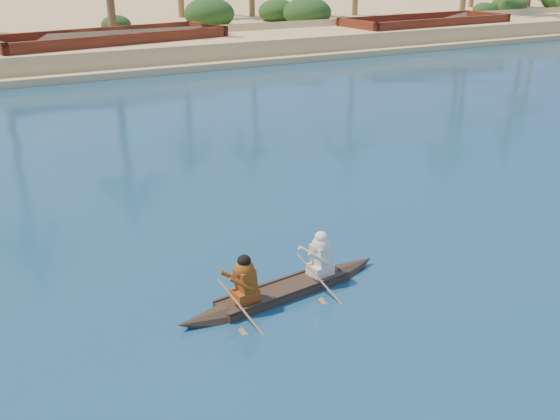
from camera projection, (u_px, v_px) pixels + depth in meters
ground at (382, 232)px, 14.24m from camera, size 160.00×160.00×0.00m
sandy_embankment at (38, 26)px, 52.10m from camera, size 150.00×51.00×1.50m
shrub_cluster at (77, 36)px, 39.36m from camera, size 100.00×6.00×2.40m
canoe at (284, 283)px, 11.50m from camera, size 4.44×1.08×1.21m
barge_mid at (112, 50)px, 36.31m from camera, size 13.97×6.75×2.23m
barge_right at (425, 31)px, 45.92m from camera, size 13.30×5.03×2.18m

